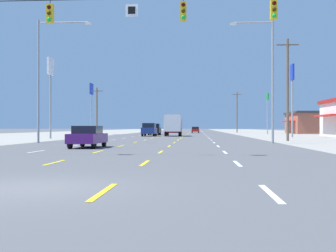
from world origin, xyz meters
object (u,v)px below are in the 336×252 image
object	(u,v)px
pole_sign_left_row_2	(91,96)
pole_sign_right_row_2	(267,103)
box_truck_center_turn_mid	(173,124)
suv_inner_left_midfar	(154,129)
sedan_inner_right_far	(195,130)
pole_sign_left_row_1	(50,78)
pole_sign_right_row_1	(292,83)
streetlight_right_row_0	(269,73)
streetlight_left_row_0	(44,71)
suv_inner_left_near	(149,129)
sedan_inner_left_nearest	(88,136)

from	to	relation	value
pole_sign_left_row_2	pole_sign_right_row_2	distance (m)	34.49
box_truck_center_turn_mid	suv_inner_left_midfar	world-z (taller)	box_truck_center_turn_mid
sedan_inner_right_far	pole_sign_left_row_1	distance (m)	56.30
pole_sign_right_row_1	streetlight_right_row_0	xyz separation A→B (m)	(-6.84, -23.09, -1.32)
sedan_inner_right_far	streetlight_left_row_0	distance (m)	69.00
pole_sign_left_row_2	suv_inner_left_midfar	bearing A→B (deg)	-14.69
pole_sign_right_row_1	pole_sign_left_row_2	bearing A→B (deg)	149.34
pole_sign_left_row_1	pole_sign_right_row_1	xyz separation A→B (m)	(30.56, 8.73, 0.01)
sedan_inner_right_far	pole_sign_left_row_2	size ratio (longest dim) A/B	0.48
pole_sign_left_row_1	streetlight_right_row_0	bearing A→B (deg)	-31.18
pole_sign_left_row_1	streetlight_left_row_0	world-z (taller)	streetlight_left_row_0
sedan_inner_right_far	pole_sign_left_row_2	xyz separation A→B (m)	(-18.98, -25.32, 6.37)
suv_inner_left_near	pole_sign_left_row_2	distance (m)	19.06
box_truck_center_turn_mid	streetlight_left_row_0	size ratio (longest dim) A/B	0.67
box_truck_center_turn_mid	streetlight_right_row_0	distance (m)	31.32
pole_sign_left_row_2	streetlight_left_row_0	bearing A→B (deg)	-82.02
suv_inner_left_midfar	sedan_inner_right_far	bearing A→B (deg)	76.06
box_truck_center_turn_mid	pole_sign_left_row_1	xyz separation A→B (m)	(-14.04, -15.15, 5.46)
pole_sign_left_row_2	streetlight_left_row_0	distance (m)	42.63
sedan_inner_right_far	pole_sign_right_row_2	bearing A→B (deg)	-49.00
suv_inner_left_midfar	streetlight_right_row_0	bearing A→B (deg)	-70.96
sedan_inner_right_far	pole_sign_left_row_1	world-z (taller)	pole_sign_left_row_1
pole_sign_right_row_1	streetlight_left_row_0	size ratio (longest dim) A/B	0.92
suv_inner_left_near	pole_sign_right_row_1	world-z (taller)	pole_sign_right_row_1
suv_inner_left_midfar	streetlight_left_row_0	xyz separation A→B (m)	(-6.00, -39.08, 5.23)
box_truck_center_turn_mid	suv_inner_left_midfar	distance (m)	10.34
suv_inner_left_near	pole_sign_left_row_2	size ratio (longest dim) A/B	0.52
pole_sign_left_row_1	pole_sign_left_row_2	size ratio (longest dim) A/B	1.03
pole_sign_left_row_2	streetlight_left_row_0	world-z (taller)	streetlight_left_row_0
sedan_inner_right_far	pole_sign_right_row_1	size ratio (longest dim) A/B	0.45
suv_inner_left_midfar	sedan_inner_left_nearest	bearing A→B (deg)	-89.88
box_truck_center_turn_mid	suv_inner_left_midfar	size ratio (longest dim) A/B	1.47
suv_inner_left_midfar	pole_sign_right_row_2	world-z (taller)	pole_sign_right_row_2
sedan_inner_left_nearest	pole_sign_right_row_2	bearing A→B (deg)	70.39
sedan_inner_right_far	pole_sign_left_row_2	world-z (taller)	pole_sign_left_row_2
box_truck_center_turn_mid	streetlight_left_row_0	bearing A→B (deg)	-108.39
sedan_inner_right_far	pole_sign_right_row_1	bearing A→B (deg)	-73.37
pole_sign_left_row_2	pole_sign_right_row_1	world-z (taller)	pole_sign_right_row_1
box_truck_center_turn_mid	streetlight_left_row_0	distance (m)	31.40
suv_inner_left_near	pole_sign_right_row_2	distance (m)	31.14
pole_sign_right_row_1	streetlight_left_row_0	bearing A→B (deg)	-138.76
streetlight_left_row_0	streetlight_right_row_0	xyz separation A→B (m)	(19.49, -0.00, -0.27)
pole_sign_right_row_2	streetlight_left_row_0	distance (m)	57.92
pole_sign_left_row_1	pole_sign_right_row_1	world-z (taller)	pole_sign_right_row_1
streetlight_left_row_0	streetlight_right_row_0	bearing A→B (deg)	-0.00
box_truck_center_turn_mid	pole_sign_right_row_1	distance (m)	18.55
sedan_inner_left_nearest	suv_inner_left_midfar	bearing A→B (deg)	90.12
pole_sign_right_row_2	sedan_inner_right_far	bearing A→B (deg)	131.00
suv_inner_left_near	pole_sign_right_row_2	bearing A→B (deg)	46.33
suv_inner_left_near	box_truck_center_turn_mid	size ratio (longest dim) A/B	0.68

